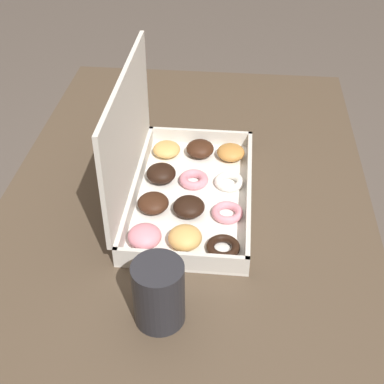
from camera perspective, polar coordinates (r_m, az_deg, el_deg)
name	(u,v)px	position (r m, az deg, el deg)	size (l,w,h in m)	color
dining_table	(185,252)	(1.09, -0.79, -6.41)	(1.16, 0.71, 0.76)	#4C3D2D
donut_box	(174,177)	(1.00, -1.96, 1.62)	(0.38, 0.23, 0.25)	silver
coffee_mug	(159,292)	(0.78, -3.58, -10.63)	(0.08, 0.08, 0.11)	#232328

